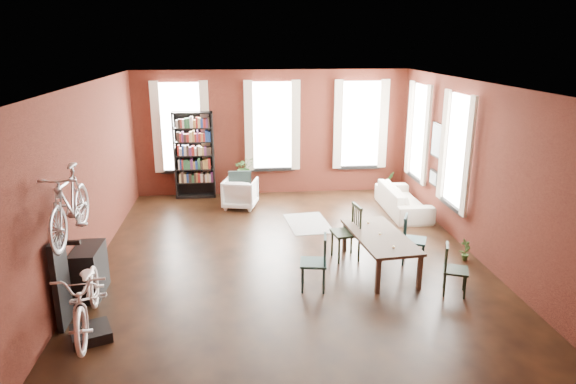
{
  "coord_description": "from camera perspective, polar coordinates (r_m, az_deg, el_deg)",
  "views": [
    {
      "loc": [
        -0.86,
        -8.59,
        3.93
      ],
      "look_at": [
        0.03,
        0.6,
        1.17
      ],
      "focal_mm": 32.0,
      "sensor_mm": 36.0,
      "label": 1
    }
  ],
  "objects": [
    {
      "name": "room",
      "position": [
        9.44,
        1.31,
        5.7
      ],
      "size": [
        9.0,
        9.04,
        3.22
      ],
      "color": "black",
      "rests_on": "ground"
    },
    {
      "name": "dining_table",
      "position": [
        9.26,
        10.09,
        -6.57
      ],
      "size": [
        1.05,
        1.96,
        0.64
      ],
      "primitive_type": "cube",
      "rotation": [
        0.0,
        0.0,
        0.11
      ],
      "color": "#4A3A2C",
      "rests_on": "ground"
    },
    {
      "name": "dining_chair_a",
      "position": [
        8.38,
        2.84,
        -7.83
      ],
      "size": [
        0.49,
        0.49,
        0.92
      ],
      "primitive_type": "cube",
      "rotation": [
        0.0,
        0.0,
        -1.73
      ],
      "color": "#1B3C39",
      "rests_on": "ground"
    },
    {
      "name": "dining_chair_b",
      "position": [
        9.51,
        6.44,
        -4.5
      ],
      "size": [
        0.54,
        0.54,
        1.03
      ],
      "primitive_type": "cube",
      "rotation": [
        0.0,
        0.0,
        -1.42
      ],
      "color": "black",
      "rests_on": "ground"
    },
    {
      "name": "dining_chair_c",
      "position": [
        8.65,
        18.13,
        -8.24
      ],
      "size": [
        0.49,
        0.49,
        0.82
      ],
      "primitive_type": "cube",
      "rotation": [
        0.0,
        0.0,
        1.2
      ],
      "color": "black",
      "rests_on": "ground"
    },
    {
      "name": "dining_chair_d",
      "position": [
        9.57,
        13.85,
        -5.21
      ],
      "size": [
        0.54,
        0.54,
        0.89
      ],
      "primitive_type": "cube",
      "rotation": [
        0.0,
        0.0,
        1.16
      ],
      "color": "#173334",
      "rests_on": "ground"
    },
    {
      "name": "bookshelf",
      "position": [
        13.25,
        -10.38,
        4.04
      ],
      "size": [
        1.0,
        0.32,
        2.2
      ],
      "primitive_type": "cube",
      "color": "black",
      "rests_on": "ground"
    },
    {
      "name": "white_armchair",
      "position": [
        12.42,
        -5.34,
        0.03
      ],
      "size": [
        0.91,
        0.87,
        0.78
      ],
      "primitive_type": "imported",
      "rotation": [
        0.0,
        0.0,
        2.91
      ],
      "color": "white",
      "rests_on": "ground"
    },
    {
      "name": "cream_sofa",
      "position": [
        12.34,
        12.7,
        -0.36
      ],
      "size": [
        0.61,
        2.08,
        0.81
      ],
      "primitive_type": "imported",
      "rotation": [
        0.0,
        0.0,
        1.57
      ],
      "color": "beige",
      "rests_on": "ground"
    },
    {
      "name": "striped_rug",
      "position": [
        11.4,
        2.24,
        -3.5
      ],
      "size": [
        1.01,
        1.48,
        0.01
      ],
      "primitive_type": "cube",
      "rotation": [
        0.0,
        0.0,
        0.1
      ],
      "color": "black",
      "rests_on": "ground"
    },
    {
      "name": "bike_trainer",
      "position": [
        7.74,
        -21.05,
        -14.45
      ],
      "size": [
        0.66,
        0.66,
        0.15
      ],
      "primitive_type": "cube",
      "rotation": [
        0.0,
        0.0,
        0.39
      ],
      "color": "black",
      "rests_on": "ground"
    },
    {
      "name": "bike_wall_rack",
      "position": [
        7.95,
        -23.91,
        -9.23
      ],
      "size": [
        0.16,
        0.6,
        1.3
      ],
      "primitive_type": "cube",
      "color": "black",
      "rests_on": "ground"
    },
    {
      "name": "console_table",
      "position": [
        8.8,
        -21.2,
        -8.2
      ],
      "size": [
        0.4,
        0.8,
        0.8
      ],
      "primitive_type": "cube",
      "color": "black",
      "rests_on": "ground"
    },
    {
      "name": "plant_stand",
      "position": [
        13.13,
        -4.96,
        0.38
      ],
      "size": [
        0.3,
        0.3,
        0.53
      ],
      "primitive_type": "cube",
      "rotation": [
        0.0,
        0.0,
        0.15
      ],
      "color": "black",
      "rests_on": "ground"
    },
    {
      "name": "plant_by_sofa",
      "position": [
        13.92,
        11.08,
        0.48
      ],
      "size": [
        0.47,
        0.64,
        0.26
      ],
      "primitive_type": "imported",
      "rotation": [
        0.0,
        0.0,
        0.3
      ],
      "color": "#264E1F",
      "rests_on": "ground"
    },
    {
      "name": "plant_small",
      "position": [
        10.08,
        19.04,
        -6.81
      ],
      "size": [
        0.38,
        0.46,
        0.15
      ],
      "primitive_type": "imported",
      "rotation": [
        0.0,
        0.0,
        0.47
      ],
      "color": "#335B24",
      "rests_on": "ground"
    },
    {
      "name": "bicycle_floor",
      "position": [
        7.31,
        -21.74,
        -7.66
      ],
      "size": [
        0.76,
        1.04,
        1.84
      ],
      "primitive_type": "imported",
      "rotation": [
        0.0,
        0.0,
        0.13
      ],
      "color": "silver",
      "rests_on": "bike_trainer"
    },
    {
      "name": "bicycle_hung",
      "position": [
        7.39,
        -23.4,
        1.18
      ],
      "size": [
        0.47,
        1.0,
        1.66
      ],
      "primitive_type": "imported",
      "color": "#A5A8AD",
      "rests_on": "bike_wall_rack"
    },
    {
      "name": "plant_on_stand",
      "position": [
        13.02,
        -4.86,
        2.44
      ],
      "size": [
        0.61,
        0.65,
        0.44
      ],
      "primitive_type": "imported",
      "rotation": [
        0.0,
        0.0,
        0.2
      ],
      "color": "#335D25",
      "rests_on": "plant_stand"
    }
  ]
}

